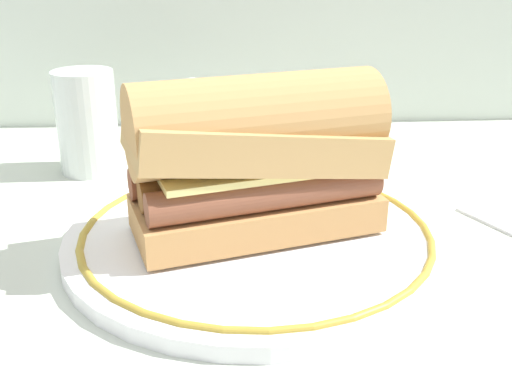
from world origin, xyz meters
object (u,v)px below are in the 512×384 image
(drinking_glass, at_px, (88,129))
(salt_shaker, at_px, (194,114))
(sausage_sandwich, at_px, (256,154))
(plate, at_px, (256,236))

(drinking_glass, xyz_separation_m, salt_shaker, (0.10, 0.07, -0.00))
(sausage_sandwich, xyz_separation_m, salt_shaker, (-0.06, 0.25, -0.04))
(drinking_glass, height_order, salt_shaker, drinking_glass)
(drinking_glass, bearing_deg, sausage_sandwich, -47.82)
(plate, bearing_deg, drinking_glass, 132.18)
(sausage_sandwich, distance_m, salt_shaker, 0.26)
(sausage_sandwich, bearing_deg, salt_shaker, 86.44)
(plate, relative_size, salt_shaker, 3.61)
(plate, distance_m, salt_shaker, 0.26)
(drinking_glass, relative_size, salt_shaker, 1.27)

